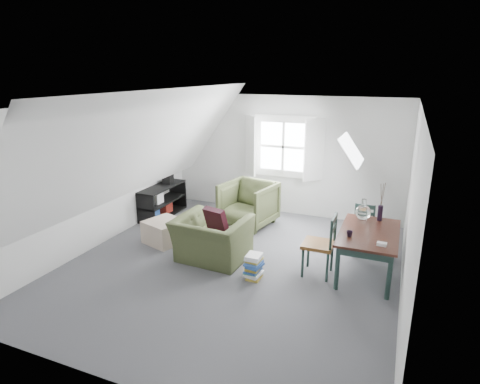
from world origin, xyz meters
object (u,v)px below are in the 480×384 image
at_px(armchair_far, 248,224).
at_px(ottoman, 165,231).
at_px(dining_table, 369,237).
at_px(magazine_stack, 254,267).
at_px(dining_chair_far, 364,223).
at_px(armchair_near, 212,259).
at_px(dining_chair_near, 321,244).
at_px(media_shelf, 162,203).

distance_m(armchair_far, ottoman, 1.75).
xyz_separation_m(ottoman, dining_table, (3.47, 0.15, 0.40)).
bearing_deg(ottoman, magazine_stack, -17.74).
xyz_separation_m(armchair_far, ottoman, (-1.07, -1.38, 0.20)).
distance_m(dining_table, dining_chair_far, 1.11).
xyz_separation_m(ottoman, magazine_stack, (1.94, -0.62, -0.02)).
bearing_deg(dining_table, armchair_near, -167.85).
relative_size(ottoman, dining_table, 0.44).
height_order(ottoman, dining_chair_near, dining_chair_near).
distance_m(dining_table, dining_chair_near, 0.71).
xyz_separation_m(dining_chair_near, media_shelf, (-3.64, 1.28, -0.21)).
bearing_deg(magazine_stack, dining_table, 26.60).
xyz_separation_m(armchair_near, dining_table, (2.37, 0.45, 0.60)).
height_order(dining_chair_near, magazine_stack, dining_chair_near).
bearing_deg(dining_chair_far, dining_table, 118.94).
relative_size(dining_chair_far, dining_chair_near, 0.84).
height_order(dining_chair_far, dining_chair_near, dining_chair_near).
xyz_separation_m(ottoman, media_shelf, (-0.82, 1.15, 0.09)).
bearing_deg(armchair_near, dining_chair_near, -171.18).
distance_m(armchair_near, dining_chair_far, 2.72).
distance_m(dining_table, magazine_stack, 1.76).
xyz_separation_m(dining_table, media_shelf, (-4.28, 1.01, -0.31)).
height_order(ottoman, magazine_stack, ottoman).
height_order(armchair_far, dining_chair_far, dining_chair_far).
relative_size(dining_chair_far, media_shelf, 0.64).
bearing_deg(media_shelf, ottoman, -53.57).
bearing_deg(magazine_stack, armchair_far, 113.55).
height_order(armchair_near, magazine_stack, magazine_stack).
distance_m(armchair_near, ottoman, 1.16).
xyz_separation_m(armchair_near, armchair_far, (-0.03, 1.68, 0.00)).
relative_size(dining_table, magazine_stack, 3.76).
bearing_deg(magazine_stack, media_shelf, 147.23).
relative_size(ottoman, magazine_stack, 1.65).
height_order(armchair_far, dining_table, dining_table).
height_order(armchair_far, ottoman, armchair_far).
distance_m(armchair_near, dining_table, 2.49).
relative_size(dining_chair_far, magazine_stack, 2.18).
relative_size(dining_table, dining_chair_near, 1.44).
distance_m(armchair_far, media_shelf, 1.92).
bearing_deg(media_shelf, magazine_stack, -31.62).
height_order(dining_table, dining_chair_near, dining_chair_near).
distance_m(armchair_near, armchair_far, 1.68).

